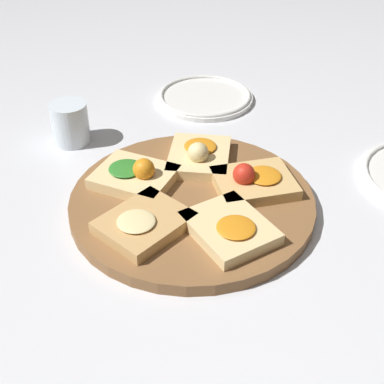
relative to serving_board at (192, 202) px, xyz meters
The scene contains 9 objects.
ground_plane 0.01m from the serving_board, ahead, with size 3.00×3.00×0.00m, color silver.
serving_board is the anchor object (origin of this frame).
focaccia_slice_0 0.11m from the serving_board, 11.22° to the left, with size 0.14×0.13×0.03m.
focaccia_slice_1 0.11m from the serving_board, 83.45° to the left, with size 0.12×0.14×0.05m.
focaccia_slice_2 0.11m from the serving_board, 152.82° to the left, with size 0.16×0.15×0.05m.
focaccia_slice_3 0.11m from the serving_board, 134.14° to the right, with size 0.16×0.16×0.05m.
focaccia_slice_4 0.11m from the serving_board, 62.53° to the right, with size 0.15×0.16×0.03m.
plate_left 0.38m from the serving_board, 155.49° to the left, with size 0.21×0.21×0.02m.
water_glass 0.31m from the serving_board, 152.00° to the right, with size 0.07×0.07×0.08m, color silver.
Camera 1 is at (0.64, -0.24, 0.53)m, focal length 50.00 mm.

